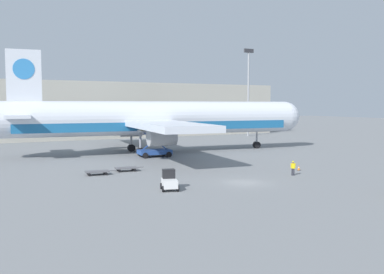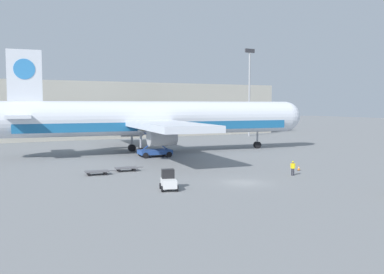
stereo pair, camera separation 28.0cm
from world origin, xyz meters
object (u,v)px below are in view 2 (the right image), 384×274
object	(u,v)px
light_mast	(249,86)
baggage_dolly_second	(126,168)
scissor_lift_loader	(155,145)
baggage_dolly_lead	(97,172)
airplane_main	(155,119)
traffic_cone_near	(299,168)
ground_crew_near	(293,167)
baggage_tug_foreground	(168,181)

from	to	relation	value
light_mast	baggage_dolly_second	distance (m)	65.77
scissor_lift_loader	baggage_dolly_lead	xyz separation A→B (m)	(-13.13, -13.17, -1.48)
baggage_dolly_second	light_mast	bearing A→B (deg)	48.15
scissor_lift_loader	baggage_dolly_lead	distance (m)	18.65
airplane_main	traffic_cone_near	size ratio (longest dim) A/B	94.11
baggage_dolly_second	ground_crew_near	distance (m)	20.73
light_mast	traffic_cone_near	size ratio (longest dim) A/B	37.42
ground_crew_near	traffic_cone_near	world-z (taller)	ground_crew_near
scissor_lift_loader	ground_crew_near	distance (m)	25.72
light_mast	baggage_dolly_lead	size ratio (longest dim) A/B	6.11
baggage_tug_foreground	baggage_dolly_second	xyz separation A→B (m)	(0.20, 13.30, -0.49)
light_mast	traffic_cone_near	bearing A→B (deg)	-119.29
airplane_main	ground_crew_near	xyz separation A→B (m)	(5.14, -30.03, -4.81)
baggage_tug_foreground	traffic_cone_near	world-z (taller)	baggage_tug_foreground
baggage_tug_foreground	ground_crew_near	bearing A→B (deg)	-69.70
baggage_tug_foreground	airplane_main	bearing A→B (deg)	-3.01
scissor_lift_loader	baggage_tug_foreground	size ratio (longest dim) A/B	2.01
ground_crew_near	light_mast	bearing A→B (deg)	95.19
airplane_main	baggage_tug_foreground	distance (m)	33.30
scissor_lift_loader	baggage_dolly_second	xyz separation A→B (m)	(-9.06, -12.10, -1.48)
scissor_lift_loader	ground_crew_near	size ratio (longest dim) A/B	3.14
airplane_main	baggage_dolly_second	bearing A→B (deg)	-116.38
baggage_dolly_lead	ground_crew_near	size ratio (longest dim) A/B	2.15
light_mast	baggage_dolly_second	xyz separation A→B (m)	(-48.93, -41.98, -12.97)
scissor_lift_loader	light_mast	bearing A→B (deg)	43.47
light_mast	traffic_cone_near	xyz separation A→B (m)	(-29.03, -51.76, -13.06)
ground_crew_near	baggage_tug_foreground	bearing A→B (deg)	-141.33
baggage_dolly_second	traffic_cone_near	bearing A→B (deg)	-18.63
baggage_tug_foreground	baggage_dolly_lead	world-z (taller)	baggage_tug_foreground
scissor_lift_loader	baggage_tug_foreground	xyz separation A→B (m)	(-9.26, -25.40, -1.00)
ground_crew_near	traffic_cone_near	xyz separation A→B (m)	(3.39, 2.72, -0.73)
light_mast	traffic_cone_near	distance (m)	60.76
scissor_lift_loader	baggage_dolly_second	distance (m)	15.19
airplane_main	baggage_dolly_second	xyz separation A→B (m)	(-11.38, -17.53, -5.45)
airplane_main	light_mast	bearing A→B (deg)	39.69
baggage_dolly_second	ground_crew_near	bearing A→B (deg)	-29.59
scissor_lift_loader	airplane_main	bearing A→B (deg)	73.51
airplane_main	ground_crew_near	distance (m)	30.84
scissor_lift_loader	baggage_dolly_lead	bearing A→B (deg)	-128.30
ground_crew_near	traffic_cone_near	distance (m)	4.41
scissor_lift_loader	baggage_tug_foreground	world-z (taller)	scissor_lift_loader
baggage_dolly_second	ground_crew_near	world-z (taller)	ground_crew_near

